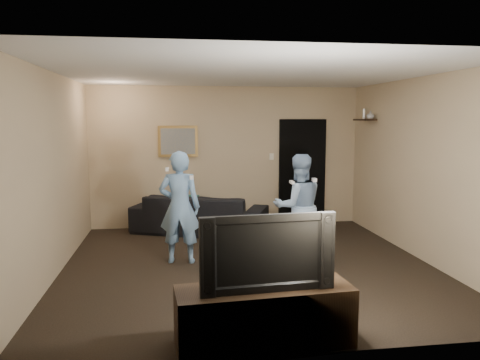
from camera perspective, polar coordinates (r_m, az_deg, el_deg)
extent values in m
plane|color=black|center=(6.55, 1.00, -10.35)|extent=(5.00, 5.00, 0.00)
cube|color=silver|center=(6.27, 1.05, 12.92)|extent=(5.00, 5.00, 0.04)
cube|color=tan|center=(8.74, -1.62, 2.83)|extent=(5.00, 0.04, 2.60)
cube|color=tan|center=(3.86, 7.03, -3.09)|extent=(5.00, 0.04, 2.60)
cube|color=tan|center=(6.37, -21.75, 0.59)|extent=(0.04, 5.00, 2.60)
cube|color=tan|center=(7.12, 21.30, 1.27)|extent=(0.04, 5.00, 2.60)
imported|color=black|center=(8.34, -4.93, -4.09)|extent=(2.50, 1.71, 0.68)
cube|color=#17463B|center=(8.30, -6.37, -3.17)|extent=(0.41, 0.25, 0.39)
cube|color=olive|center=(8.64, -7.57, 4.71)|extent=(0.72, 0.05, 0.57)
cube|color=slate|center=(8.61, -7.57, 4.70)|extent=(0.62, 0.01, 0.47)
cube|color=black|center=(9.03, 7.59, 1.00)|extent=(0.90, 0.06, 2.00)
cube|color=silver|center=(8.86, 3.87, 2.87)|extent=(0.08, 0.02, 0.12)
cube|color=black|center=(8.65, 14.97, 7.11)|extent=(0.20, 0.60, 0.03)
imported|color=#AAAAAF|center=(8.44, 15.61, 7.65)|extent=(0.16, 0.16, 0.14)
cylinder|color=silver|center=(8.69, 14.90, 7.80)|extent=(0.06, 0.06, 0.18)
cube|color=black|center=(4.33, 2.98, -16.41)|extent=(1.60, 0.61, 0.56)
imported|color=black|center=(4.12, 3.04, -8.51)|extent=(1.19, 0.24, 0.68)
imported|color=#739DC8|center=(6.56, -7.37, -3.30)|extent=(0.62, 0.46, 1.57)
cube|color=white|center=(6.26, -8.88, 1.31)|extent=(0.04, 0.14, 0.04)
cube|color=white|center=(6.28, -5.94, 0.32)|extent=(0.05, 0.09, 0.05)
imported|color=#92B0D4|center=(6.78, 7.13, -3.21)|extent=(0.76, 0.60, 1.51)
cube|color=white|center=(6.47, 6.33, -0.27)|extent=(0.04, 0.14, 0.04)
cube|color=white|center=(6.55, 9.04, 0.01)|extent=(0.05, 0.09, 0.05)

